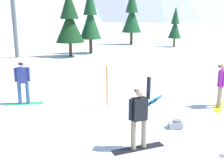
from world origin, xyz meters
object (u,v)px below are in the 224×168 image
(loose_snowboard_near_left, at_px, (152,101))
(pine_tree_broad, at_px, (90,17))
(pine_tree_short, at_px, (69,20))
(snowboarder_midground, at_px, (221,84))
(trail_marker_pole, at_px, (107,86))
(snowboarder_foreground, at_px, (139,116))
(backpack_grey, at_px, (176,125))
(snowboarder_background, at_px, (23,81))
(pine_tree_young, at_px, (175,25))
(pine_tree_leaning, at_px, (132,14))

(loose_snowboard_near_left, distance_m, pine_tree_broad, 16.19)
(pine_tree_short, bearing_deg, snowboarder_midground, -87.29)
(trail_marker_pole, distance_m, pine_tree_broad, 15.87)
(snowboarder_midground, xyz_separation_m, trail_marker_pole, (-3.92, 2.26, -0.11))
(snowboarder_foreground, relative_size, trail_marker_pole, 1.22)
(backpack_grey, xyz_separation_m, trail_marker_pole, (-0.95, 3.13, 0.70))
(backpack_grey, relative_size, pine_tree_broad, 0.09)
(loose_snowboard_near_left, relative_size, backpack_grey, 3.04)
(loose_snowboard_near_left, height_order, trail_marker_pole, trail_marker_pole)
(snowboarder_background, bearing_deg, pine_tree_young, 34.85)
(backpack_grey, xyz_separation_m, pine_tree_leaning, (12.34, 22.86, 3.56))
(pine_tree_short, xyz_separation_m, pine_tree_young, (13.09, 1.65, -0.66))
(snowboarder_midground, relative_size, backpack_grey, 3.20)
(pine_tree_short, bearing_deg, pine_tree_broad, 24.29)
(loose_snowboard_near_left, bearing_deg, snowboarder_background, 151.77)
(snowboarder_background, bearing_deg, snowboarder_foreground, -69.43)
(pine_tree_broad, bearing_deg, snowboarder_foreground, -109.50)
(pine_tree_young, bearing_deg, trail_marker_pole, -136.99)
(trail_marker_pole, relative_size, pine_tree_leaning, 0.25)
(trail_marker_pole, xyz_separation_m, pine_tree_young, (16.27, 15.17, 1.64))
(backpack_grey, distance_m, pine_tree_young, 23.98)
(snowboarder_background, height_order, pine_tree_short, pine_tree_short)
(loose_snowboard_near_left, distance_m, pine_tree_short, 14.67)
(pine_tree_short, height_order, pine_tree_leaning, pine_tree_leaning)
(snowboarder_midground, xyz_separation_m, pine_tree_broad, (1.68, 16.88, 2.48))
(pine_tree_young, bearing_deg, snowboarder_foreground, -132.23)
(pine_tree_broad, bearing_deg, pine_tree_young, 2.98)
(backpack_grey, bearing_deg, snowboarder_midground, 16.16)
(snowboarder_background, relative_size, pine_tree_broad, 0.29)
(loose_snowboard_near_left, height_order, pine_tree_leaning, pine_tree_leaning)
(backpack_grey, distance_m, pine_tree_broad, 18.64)
(loose_snowboard_near_left, relative_size, trail_marker_pole, 1.01)
(pine_tree_young, bearing_deg, snowboarder_midground, -125.30)
(loose_snowboard_near_left, xyz_separation_m, pine_tree_short, (1.44, 14.28, 3.01))
(snowboarder_background, distance_m, pine_tree_leaning, 24.38)
(trail_marker_pole, bearing_deg, backpack_grey, -73.18)
(snowboarder_foreground, height_order, pine_tree_young, pine_tree_young)
(pine_tree_broad, distance_m, pine_tree_leaning, 9.24)
(trail_marker_pole, height_order, pine_tree_broad, pine_tree_broad)
(snowboarder_background, distance_m, loose_snowboard_near_left, 5.42)
(snowboarder_background, relative_size, pine_tree_short, 0.32)
(snowboarder_midground, relative_size, snowboarder_background, 0.97)
(loose_snowboard_near_left, distance_m, backpack_grey, 2.50)
(backpack_grey, bearing_deg, snowboarder_foreground, -161.32)
(backpack_grey, bearing_deg, pine_tree_short, 82.37)
(loose_snowboard_near_left, xyz_separation_m, trail_marker_pole, (-1.73, 0.76, 0.71))
(snowboarder_foreground, height_order, pine_tree_leaning, pine_tree_leaning)
(snowboarder_midground, distance_m, snowboarder_background, 8.00)
(loose_snowboard_near_left, bearing_deg, pine_tree_broad, 75.89)
(snowboarder_background, height_order, pine_tree_young, pine_tree_young)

